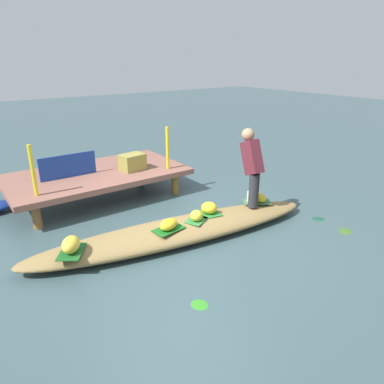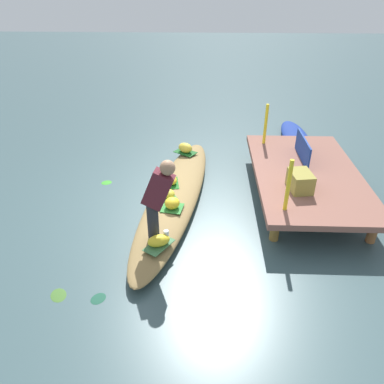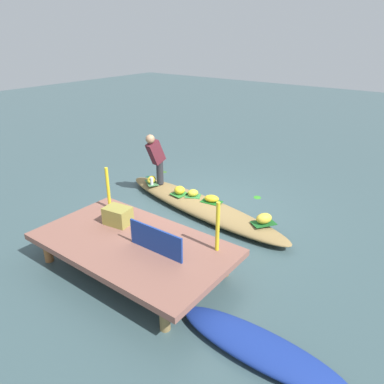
{
  "view_description": "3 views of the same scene",
  "coord_description": "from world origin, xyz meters",
  "px_view_note": "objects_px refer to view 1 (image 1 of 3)",
  "views": [
    {
      "loc": [
        -2.56,
        -3.87,
        2.52
      ],
      "look_at": [
        0.47,
        0.32,
        0.53
      ],
      "focal_mm": 33.19,
      "sensor_mm": 36.0,
      "label": 1
    },
    {
      "loc": [
        5.45,
        0.49,
        3.52
      ],
      "look_at": [
        0.48,
        0.31,
        0.52
      ],
      "focal_mm": 34.73,
      "sensor_mm": 36.0,
      "label": 2
    },
    {
      "loc": [
        -4.03,
        5.69,
        3.56
      ],
      "look_at": [
        0.08,
        0.18,
        0.49
      ],
      "focal_mm": 34.13,
      "sensor_mm": 36.0,
      "label": 3
    }
  ],
  "objects_px": {
    "banana_bunch_4": "(209,208)",
    "water_bottle": "(249,196)",
    "banana_bunch_1": "(257,197)",
    "banana_bunch_3": "(196,216)",
    "vendor_boat": "(179,231)",
    "vendor_person": "(252,163)",
    "market_banner": "(68,166)",
    "banana_bunch_0": "(169,224)",
    "produce_crate": "(132,162)",
    "banana_bunch_2": "(71,244)"
  },
  "relations": [
    {
      "from": "banana_bunch_0",
      "to": "banana_bunch_3",
      "type": "xyz_separation_m",
      "value": [
        0.49,
        0.0,
        0.0
      ]
    },
    {
      "from": "banana_bunch_3",
      "to": "market_banner",
      "type": "bearing_deg",
      "value": 114.3
    },
    {
      "from": "banana_bunch_3",
      "to": "water_bottle",
      "type": "relative_size",
      "value": 1.27
    },
    {
      "from": "banana_bunch_4",
      "to": "market_banner",
      "type": "distance_m",
      "value": 2.69
    },
    {
      "from": "vendor_boat",
      "to": "banana_bunch_3",
      "type": "bearing_deg",
      "value": -9.61
    },
    {
      "from": "vendor_boat",
      "to": "banana_bunch_2",
      "type": "distance_m",
      "value": 1.55
    },
    {
      "from": "banana_bunch_1",
      "to": "market_banner",
      "type": "bearing_deg",
      "value": 133.9
    },
    {
      "from": "banana_bunch_0",
      "to": "market_banner",
      "type": "height_order",
      "value": "market_banner"
    },
    {
      "from": "banana_bunch_0",
      "to": "banana_bunch_1",
      "type": "bearing_deg",
      "value": -0.61
    },
    {
      "from": "banana_bunch_3",
      "to": "banana_bunch_0",
      "type": "bearing_deg",
      "value": -179.52
    },
    {
      "from": "banana_bunch_3",
      "to": "market_banner",
      "type": "xyz_separation_m",
      "value": [
        -1.07,
        2.37,
        0.36
      ]
    },
    {
      "from": "banana_bunch_0",
      "to": "produce_crate",
      "type": "distance_m",
      "value": 2.19
    },
    {
      "from": "water_bottle",
      "to": "market_banner",
      "type": "distance_m",
      "value": 3.2
    },
    {
      "from": "banana_bunch_1",
      "to": "water_bottle",
      "type": "xyz_separation_m",
      "value": [
        -0.1,
        0.09,
        0.01
      ]
    },
    {
      "from": "banana_bunch_4",
      "to": "market_banner",
      "type": "bearing_deg",
      "value": 120.94
    },
    {
      "from": "water_bottle",
      "to": "produce_crate",
      "type": "xyz_separation_m",
      "value": [
        -1.09,
        2.02,
        0.3
      ]
    },
    {
      "from": "vendor_person",
      "to": "vendor_boat",
      "type": "bearing_deg",
      "value": 175.29
    },
    {
      "from": "vendor_boat",
      "to": "banana_bunch_3",
      "type": "relative_size",
      "value": 19.21
    },
    {
      "from": "banana_bunch_3",
      "to": "banana_bunch_4",
      "type": "xyz_separation_m",
      "value": [
        0.3,
        0.08,
        0.01
      ]
    },
    {
      "from": "banana_bunch_1",
      "to": "banana_bunch_2",
      "type": "height_order",
      "value": "banana_bunch_2"
    },
    {
      "from": "banana_bunch_3",
      "to": "produce_crate",
      "type": "bearing_deg",
      "value": 88.69
    },
    {
      "from": "banana_bunch_0",
      "to": "banana_bunch_2",
      "type": "bearing_deg",
      "value": 171.74
    },
    {
      "from": "vendor_boat",
      "to": "produce_crate",
      "type": "relative_size",
      "value": 10.1
    },
    {
      "from": "banana_bunch_4",
      "to": "water_bottle",
      "type": "bearing_deg",
      "value": -0.51
    },
    {
      "from": "water_bottle",
      "to": "market_banner",
      "type": "xyz_separation_m",
      "value": [
        -2.21,
        2.3,
        0.35
      ]
    },
    {
      "from": "vendor_boat",
      "to": "vendor_person",
      "type": "height_order",
      "value": "vendor_person"
    },
    {
      "from": "banana_bunch_1",
      "to": "banana_bunch_4",
      "type": "height_order",
      "value": "banana_bunch_4"
    },
    {
      "from": "vendor_boat",
      "to": "banana_bunch_1",
      "type": "height_order",
      "value": "banana_bunch_1"
    },
    {
      "from": "banana_bunch_4",
      "to": "vendor_person",
      "type": "distance_m",
      "value": 0.97
    },
    {
      "from": "produce_crate",
      "to": "banana_bunch_0",
      "type": "bearing_deg",
      "value": -104.24
    },
    {
      "from": "banana_bunch_3",
      "to": "vendor_person",
      "type": "bearing_deg",
      "value": -1.28
    },
    {
      "from": "banana_bunch_0",
      "to": "produce_crate",
      "type": "height_order",
      "value": "produce_crate"
    },
    {
      "from": "banana_bunch_0",
      "to": "banana_bunch_2",
      "type": "xyz_separation_m",
      "value": [
        -1.3,
        0.19,
        0.03
      ]
    },
    {
      "from": "banana_bunch_0",
      "to": "banana_bunch_3",
      "type": "bearing_deg",
      "value": 0.48
    },
    {
      "from": "banana_bunch_2",
      "to": "produce_crate",
      "type": "xyz_separation_m",
      "value": [
        1.83,
        1.91,
        0.29
      ]
    },
    {
      "from": "water_bottle",
      "to": "produce_crate",
      "type": "height_order",
      "value": "produce_crate"
    },
    {
      "from": "banana_bunch_1",
      "to": "vendor_person",
      "type": "height_order",
      "value": "vendor_person"
    },
    {
      "from": "vendor_boat",
      "to": "banana_bunch_4",
      "type": "distance_m",
      "value": 0.6
    },
    {
      "from": "water_bottle",
      "to": "vendor_person",
      "type": "bearing_deg",
      "value": -130.22
    },
    {
      "from": "banana_bunch_3",
      "to": "banana_bunch_4",
      "type": "distance_m",
      "value": 0.31
    },
    {
      "from": "vendor_boat",
      "to": "banana_bunch_0",
      "type": "distance_m",
      "value": 0.32
    },
    {
      "from": "banana_bunch_0",
      "to": "water_bottle",
      "type": "distance_m",
      "value": 1.62
    },
    {
      "from": "banana_bunch_1",
      "to": "produce_crate",
      "type": "xyz_separation_m",
      "value": [
        -1.18,
        2.12,
        0.31
      ]
    },
    {
      "from": "banana_bunch_3",
      "to": "water_bottle",
      "type": "height_order",
      "value": "water_bottle"
    },
    {
      "from": "vendor_boat",
      "to": "vendor_person",
      "type": "xyz_separation_m",
      "value": [
        1.31,
        -0.11,
        0.82
      ]
    },
    {
      "from": "vendor_person",
      "to": "banana_bunch_3",
      "type": "bearing_deg",
      "value": 178.72
    },
    {
      "from": "vendor_boat",
      "to": "vendor_person",
      "type": "bearing_deg",
      "value": 4.07
    },
    {
      "from": "banana_bunch_0",
      "to": "vendor_person",
      "type": "bearing_deg",
      "value": -0.72
    },
    {
      "from": "banana_bunch_2",
      "to": "banana_bunch_4",
      "type": "relative_size",
      "value": 1.29
    },
    {
      "from": "banana_bunch_4",
      "to": "water_bottle",
      "type": "height_order",
      "value": "banana_bunch_4"
    }
  ]
}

